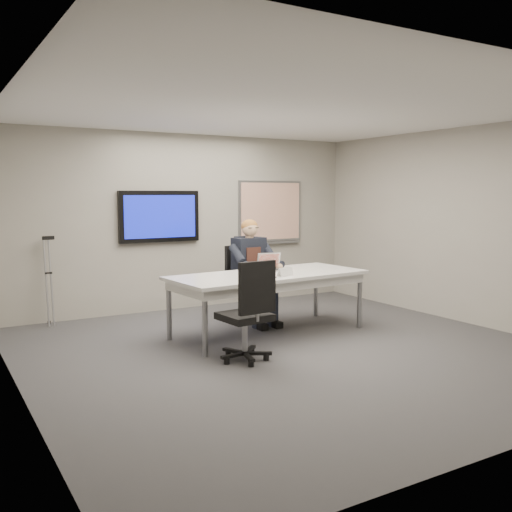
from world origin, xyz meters
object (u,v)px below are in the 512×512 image
conference_table (268,280)px  office_chair_near (247,330)px  seated_person (256,282)px  laptop (272,266)px  office_chair_far (245,297)px

conference_table → office_chair_near: (-0.87, -0.96, -0.36)m
conference_table → office_chair_near: size_ratio=2.37×
office_chair_near → seated_person: bearing=-128.3°
seated_person → laptop: bearing=-89.1°
seated_person → office_chair_near: bearing=-128.5°
office_chair_near → laptop: 1.68m
office_chair_near → laptop: size_ratio=3.10×
office_chair_near → laptop: bearing=-136.9°
seated_person → laptop: size_ratio=4.05×
office_chair_far → laptop: bearing=-102.7°
conference_table → office_chair_near: 1.34m
conference_table → seated_person: 0.63m
office_chair_far → office_chair_near: 2.09m
office_chair_near → laptop: office_chair_near is taller
conference_table → office_chair_far: bearing=76.4°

